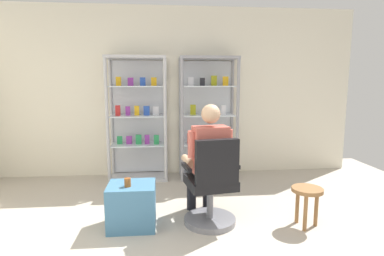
% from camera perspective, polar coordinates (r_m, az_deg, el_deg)
% --- Properties ---
extents(back_wall, '(6.00, 0.10, 2.70)m').
position_cam_1_polar(back_wall, '(5.05, -3.68, 6.67)').
color(back_wall, silver).
rests_on(back_wall, ground).
extents(display_cabinet_left, '(0.90, 0.45, 1.90)m').
position_cam_1_polar(display_cabinet_left, '(4.86, -10.05, 1.89)').
color(display_cabinet_left, '#B7B7BC').
rests_on(display_cabinet_left, ground).
extents(display_cabinet_right, '(0.90, 0.45, 1.90)m').
position_cam_1_polar(display_cabinet_right, '(4.89, 2.91, 2.06)').
color(display_cabinet_right, gray).
rests_on(display_cabinet_right, ground).
extents(office_chair, '(0.60, 0.56, 0.96)m').
position_cam_1_polar(office_chair, '(3.29, 3.70, -11.39)').
color(office_chair, slate).
rests_on(office_chair, ground).
extents(seated_shopkeeper, '(0.53, 0.60, 1.29)m').
position_cam_1_polar(seated_shopkeeper, '(3.34, 2.85, -5.34)').
color(seated_shopkeeper, black).
rests_on(seated_shopkeeper, ground).
extents(storage_crate, '(0.49, 0.42, 0.46)m').
position_cam_1_polar(storage_crate, '(3.37, -11.12, -13.99)').
color(storage_crate, teal).
rests_on(storage_crate, ground).
extents(tea_glass, '(0.07, 0.07, 0.09)m').
position_cam_1_polar(tea_glass, '(3.22, -11.91, -9.88)').
color(tea_glass, brown).
rests_on(tea_glass, storage_crate).
extents(wooden_stool, '(0.32, 0.32, 0.42)m').
position_cam_1_polar(wooden_stool, '(3.49, 20.63, -11.73)').
color(wooden_stool, olive).
rests_on(wooden_stool, ground).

